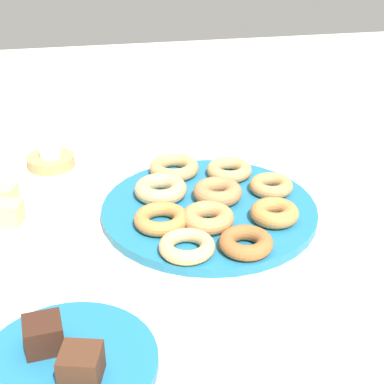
{
  "coord_description": "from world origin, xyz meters",
  "views": [
    {
      "loc": [
        -0.85,
        0.19,
        0.51
      ],
      "look_at": [
        0.0,
        0.03,
        0.05
      ],
      "focal_mm": 54.47,
      "sensor_mm": 36.0,
      "label": 1
    }
  ],
  "objects_px": {
    "fruit_bowl": "(14,223)",
    "melon_chunk_right": "(5,197)",
    "donut_9": "(246,243)",
    "donut_6": "(161,189)",
    "donut_plate": "(209,210)",
    "tealight": "(50,153)",
    "cake_plate": "(69,364)",
    "candle_holder": "(51,161)",
    "donut_2": "(274,213)",
    "melon_chunk_left": "(10,213)",
    "donut_0": "(271,186)",
    "brownie_near": "(81,365)",
    "brownie_far": "(43,335)",
    "donut_1": "(208,218)",
    "donut_3": "(187,246)",
    "donut_5": "(161,219)",
    "donut_8": "(229,170)",
    "donut_4": "(174,168)",
    "donut_7": "(218,192)"
  },
  "relations": [
    {
      "from": "donut_6",
      "to": "melon_chunk_right",
      "type": "xyz_separation_m",
      "value": [
        -0.02,
        0.26,
        0.02
      ]
    },
    {
      "from": "donut_0",
      "to": "tealight",
      "type": "bearing_deg",
      "value": 60.86
    },
    {
      "from": "donut_6",
      "to": "brownie_far",
      "type": "relative_size",
      "value": 2.04
    },
    {
      "from": "fruit_bowl",
      "to": "donut_2",
      "type": "bearing_deg",
      "value": -99.63
    },
    {
      "from": "brownie_near",
      "to": "donut_4",
      "type": "bearing_deg",
      "value": -20.99
    },
    {
      "from": "candle_holder",
      "to": "melon_chunk_left",
      "type": "relative_size",
      "value": 2.61
    },
    {
      "from": "donut_6",
      "to": "melon_chunk_left",
      "type": "bearing_deg",
      "value": 106.32
    },
    {
      "from": "donut_6",
      "to": "cake_plate",
      "type": "height_order",
      "value": "donut_6"
    },
    {
      "from": "donut_3",
      "to": "donut_plate",
      "type": "bearing_deg",
      "value": -25.73
    },
    {
      "from": "donut_plate",
      "to": "donut_0",
      "type": "height_order",
      "value": "donut_0"
    },
    {
      "from": "donut_0",
      "to": "brownie_near",
      "type": "height_order",
      "value": "brownie_near"
    },
    {
      "from": "donut_6",
      "to": "candle_holder",
      "type": "relative_size",
      "value": 0.99
    },
    {
      "from": "brownie_near",
      "to": "brownie_far",
      "type": "height_order",
      "value": "same"
    },
    {
      "from": "donut_9",
      "to": "tealight",
      "type": "distance_m",
      "value": 0.49
    },
    {
      "from": "brownie_near",
      "to": "candle_holder",
      "type": "distance_m",
      "value": 0.6
    },
    {
      "from": "candle_holder",
      "to": "donut_2",
      "type": "bearing_deg",
      "value": -130.61
    },
    {
      "from": "donut_plate",
      "to": "donut_1",
      "type": "bearing_deg",
      "value": 165.29
    },
    {
      "from": "donut_8",
      "to": "brownie_far",
      "type": "bearing_deg",
      "value": 140.43
    },
    {
      "from": "donut_2",
      "to": "donut_3",
      "type": "bearing_deg",
      "value": 112.47
    },
    {
      "from": "donut_3",
      "to": "donut_5",
      "type": "xyz_separation_m",
      "value": [
        0.08,
        0.03,
        0.0
      ]
    },
    {
      "from": "donut_2",
      "to": "cake_plate",
      "type": "relative_size",
      "value": 0.37
    },
    {
      "from": "fruit_bowl",
      "to": "melon_chunk_right",
      "type": "distance_m",
      "value": 0.05
    },
    {
      "from": "tealight",
      "to": "donut_plate",
      "type": "bearing_deg",
      "value": -132.34
    },
    {
      "from": "donut_1",
      "to": "candle_holder",
      "type": "height_order",
      "value": "donut_1"
    },
    {
      "from": "donut_6",
      "to": "donut_plate",
      "type": "bearing_deg",
      "value": -123.07
    },
    {
      "from": "donut_9",
      "to": "fruit_bowl",
      "type": "distance_m",
      "value": 0.38
    },
    {
      "from": "donut_4",
      "to": "donut_7",
      "type": "xyz_separation_m",
      "value": [
        -0.11,
        -0.06,
        0.0
      ]
    },
    {
      "from": "donut_9",
      "to": "fruit_bowl",
      "type": "bearing_deg",
      "value": 67.4
    },
    {
      "from": "donut_0",
      "to": "donut_2",
      "type": "height_order",
      "value": "donut_2"
    },
    {
      "from": "cake_plate",
      "to": "melon_chunk_left",
      "type": "distance_m",
      "value": 0.31
    },
    {
      "from": "brownie_near",
      "to": "fruit_bowl",
      "type": "bearing_deg",
      "value": 15.58
    },
    {
      "from": "donut_1",
      "to": "melon_chunk_left",
      "type": "distance_m",
      "value": 0.31
    },
    {
      "from": "donut_1",
      "to": "fruit_bowl",
      "type": "relative_size",
      "value": 0.54
    },
    {
      "from": "donut_9",
      "to": "melon_chunk_left",
      "type": "bearing_deg",
      "value": 71.35
    },
    {
      "from": "tealight",
      "to": "fruit_bowl",
      "type": "height_order",
      "value": "tealight"
    },
    {
      "from": "donut_1",
      "to": "melon_chunk_right",
      "type": "distance_m",
      "value": 0.33
    },
    {
      "from": "donut_1",
      "to": "melon_chunk_right",
      "type": "xyz_separation_m",
      "value": [
        0.09,
        0.32,
        0.02
      ]
    },
    {
      "from": "donut_3",
      "to": "fruit_bowl",
      "type": "xyz_separation_m",
      "value": [
        0.14,
        0.26,
        -0.01
      ]
    },
    {
      "from": "donut_7",
      "to": "brownie_far",
      "type": "relative_size",
      "value": 1.88
    },
    {
      "from": "cake_plate",
      "to": "candle_holder",
      "type": "relative_size",
      "value": 2.27
    },
    {
      "from": "brownie_far",
      "to": "fruit_bowl",
      "type": "relative_size",
      "value": 0.29
    },
    {
      "from": "donut_6",
      "to": "melon_chunk_right",
      "type": "relative_size",
      "value": 2.57
    },
    {
      "from": "cake_plate",
      "to": "brownie_far",
      "type": "bearing_deg",
      "value": 45.0
    },
    {
      "from": "candle_holder",
      "to": "melon_chunk_right",
      "type": "relative_size",
      "value": 2.61
    },
    {
      "from": "donut_4",
      "to": "donut_5",
      "type": "height_order",
      "value": "same"
    },
    {
      "from": "donut_9",
      "to": "melon_chunk_right",
      "type": "xyz_separation_m",
      "value": [
        0.17,
        0.36,
        0.02
      ]
    },
    {
      "from": "donut_plate",
      "to": "melon_chunk_left",
      "type": "height_order",
      "value": "melon_chunk_left"
    },
    {
      "from": "candle_holder",
      "to": "melon_chunk_left",
      "type": "distance_m",
      "value": 0.28
    },
    {
      "from": "donut_plate",
      "to": "donut_9",
      "type": "height_order",
      "value": "donut_9"
    },
    {
      "from": "donut_4",
      "to": "tealight",
      "type": "relative_size",
      "value": 2.21
    }
  ]
}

